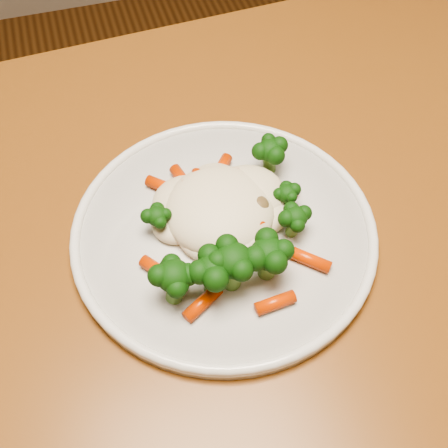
# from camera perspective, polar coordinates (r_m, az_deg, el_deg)

# --- Properties ---
(dining_table) EXTENTS (1.30, 0.91, 0.75)m
(dining_table) POSITION_cam_1_polar(r_m,az_deg,el_deg) (0.60, -4.39, -13.07)
(dining_table) COLOR brown
(dining_table) RESTS_ON ground
(plate) EXTENTS (0.30, 0.30, 0.01)m
(plate) POSITION_cam_1_polar(r_m,az_deg,el_deg) (0.55, 0.00, -0.86)
(plate) COLOR silver
(plate) RESTS_ON dining_table
(meal) EXTENTS (0.18, 0.19, 0.05)m
(meal) POSITION_cam_1_polar(r_m,az_deg,el_deg) (0.52, 0.01, -0.20)
(meal) COLOR beige
(meal) RESTS_ON plate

